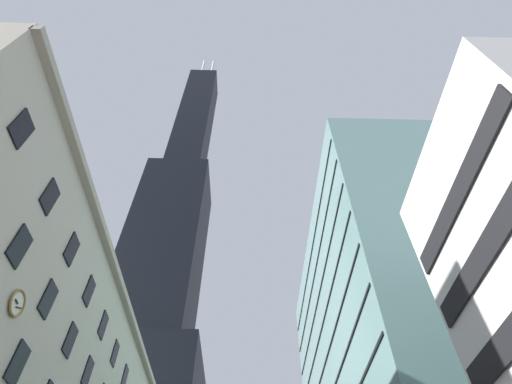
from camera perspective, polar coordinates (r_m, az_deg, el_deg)
The scene contains 2 objects.
dark_skyscraper at distance 106.62m, azimuth -14.29°, elevation -13.72°, with size 27.97×27.97×212.00m.
glass_office_midrise at distance 51.90m, azimuth 20.38°, elevation -24.19°, with size 16.83×41.62×44.09m.
Camera 1 is at (1.78, -13.69, 1.87)m, focal length 27.62 mm.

